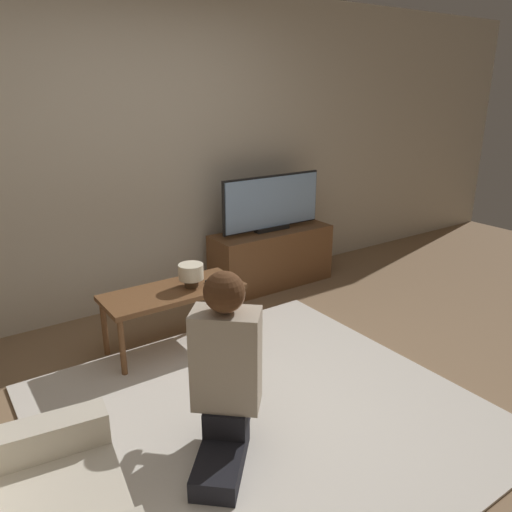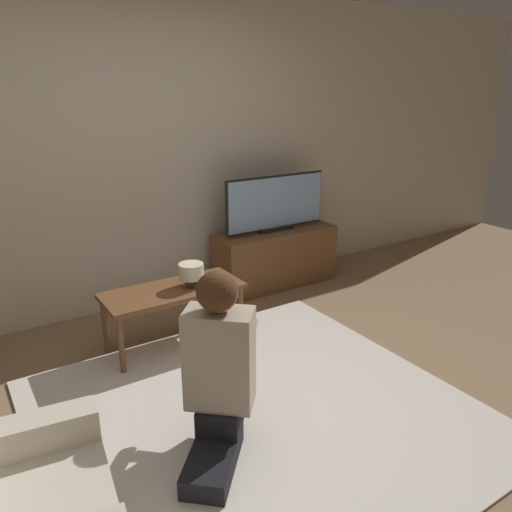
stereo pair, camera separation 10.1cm
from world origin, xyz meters
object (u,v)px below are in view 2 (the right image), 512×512
at_px(coffee_table, 173,295).
at_px(person_kneeling, 219,365).
at_px(tv, 276,203).
at_px(table_lamp, 191,273).

height_order(coffee_table, person_kneeling, person_kneeling).
distance_m(tv, coffee_table, 1.48).
height_order(coffee_table, table_lamp, table_lamp).
distance_m(person_kneeling, table_lamp, 1.20).
bearing_deg(person_kneeling, coffee_table, -60.80).
relative_size(coffee_table, table_lamp, 5.53).
xyz_separation_m(tv, coffee_table, (-1.30, -0.58, -0.41)).
relative_size(tv, person_kneeling, 1.07).
xyz_separation_m(tv, person_kneeling, (-1.57, -1.74, -0.30)).
height_order(tv, table_lamp, tv).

